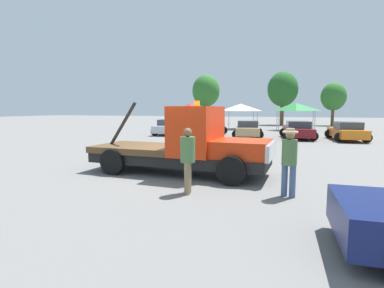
% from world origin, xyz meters
% --- Properties ---
extents(ground_plane, '(160.00, 160.00, 0.00)m').
position_xyz_m(ground_plane, '(0.00, 0.00, 0.00)').
color(ground_plane, slate).
extents(tow_truck, '(6.37, 2.45, 2.53)m').
position_xyz_m(tow_truck, '(0.40, -0.01, 0.98)').
color(tow_truck, black).
rests_on(tow_truck, ground).
extents(person_near_truck, '(0.39, 0.39, 1.77)m').
position_xyz_m(person_near_truck, '(3.73, -1.75, 1.04)').
color(person_near_truck, '#475B84').
rests_on(person_near_truck, ground).
extents(person_at_hood, '(0.39, 0.39, 1.75)m').
position_xyz_m(person_at_hood, '(1.19, -2.32, 1.01)').
color(person_at_hood, '#847051').
rests_on(person_at_hood, ground).
extents(parked_car_silver, '(2.86, 5.06, 1.34)m').
position_xyz_m(parked_car_silver, '(-6.73, 14.95, 0.65)').
color(parked_car_silver, '#B7B7BC').
rests_on(parked_car_silver, ground).
extents(parked_car_olive, '(2.81, 5.09, 1.34)m').
position_xyz_m(parked_car_olive, '(-2.90, 14.91, 0.65)').
color(parked_car_olive, olive).
rests_on(parked_car_olive, ground).
extents(parked_car_tan, '(2.79, 4.92, 1.34)m').
position_xyz_m(parked_car_tan, '(0.22, 14.51, 0.65)').
color(parked_car_tan, tan).
rests_on(parked_car_tan, ground).
extents(parked_car_maroon, '(2.83, 4.93, 1.34)m').
position_xyz_m(parked_car_maroon, '(3.98, 14.54, 0.65)').
color(parked_car_maroon, maroon).
rests_on(parked_car_maroon, ground).
extents(parked_car_orange, '(2.70, 4.57, 1.34)m').
position_xyz_m(parked_car_orange, '(7.33, 14.27, 0.65)').
color(parked_car_orange, orange).
rests_on(parked_car_orange, ground).
extents(canopy_tent_red, '(3.19, 3.19, 2.94)m').
position_xyz_m(canopy_tent_red, '(-7.84, 23.79, 2.52)').
color(canopy_tent_red, '#9E9EA3').
rests_on(canopy_tent_red, ground).
extents(canopy_tent_white, '(3.45, 3.45, 2.84)m').
position_xyz_m(canopy_tent_white, '(-2.18, 24.44, 2.44)').
color(canopy_tent_white, '#9E9EA3').
rests_on(canopy_tent_white, ground).
extents(canopy_tent_green, '(3.65, 3.65, 2.88)m').
position_xyz_m(canopy_tent_green, '(3.79, 23.76, 2.47)').
color(canopy_tent_green, '#9E9EA3').
rests_on(canopy_tent_green, ground).
extents(tree_left, '(4.20, 4.20, 7.50)m').
position_xyz_m(tree_left, '(1.88, 34.97, 5.03)').
color(tree_left, brown).
rests_on(tree_left, ground).
extents(tree_center, '(3.28, 3.28, 5.85)m').
position_xyz_m(tree_center, '(8.51, 35.46, 3.93)').
color(tree_center, brown).
rests_on(tree_center, ground).
extents(tree_right, '(4.18, 4.18, 7.47)m').
position_xyz_m(tree_right, '(-9.41, 34.97, 5.01)').
color(tree_right, brown).
rests_on(tree_right, ground).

